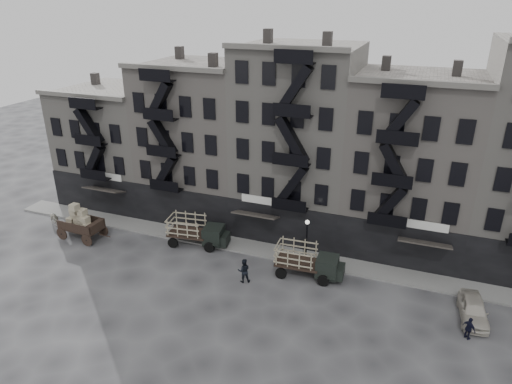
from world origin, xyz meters
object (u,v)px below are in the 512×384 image
(pedestrian_mid, at_px, (244,271))
(wagon, at_px, (79,218))
(horse, at_px, (53,219))
(stake_truck_west, at_px, (196,229))
(pedestrian_west, at_px, (83,227))
(stake_truck_east, at_px, (308,259))
(car_east, at_px, (473,310))
(policeman, at_px, (469,329))

(pedestrian_mid, bearing_deg, wagon, -30.77)
(horse, relative_size, stake_truck_west, 0.30)
(stake_truck_west, distance_m, pedestrian_west, 11.09)
(stake_truck_east, bearing_deg, car_east, -8.03)
(horse, xyz_separation_m, policeman, (37.38, -3.24, 0.11))
(stake_truck_west, relative_size, policeman, 3.45)
(stake_truck_west, height_order, pedestrian_west, stake_truck_west)
(car_east, distance_m, pedestrian_mid, 16.69)
(wagon, relative_size, pedestrian_west, 2.54)
(stake_truck_west, distance_m, pedestrian_mid, 7.35)
(stake_truck_west, xyz_separation_m, pedestrian_west, (-10.85, -2.15, -0.72))
(horse, bearing_deg, pedestrian_west, -78.65)
(horse, distance_m, stake_truck_west, 15.08)
(pedestrian_west, bearing_deg, policeman, -56.95)
(policeman, bearing_deg, wagon, 37.36)
(wagon, height_order, stake_truck_west, wagon)
(horse, bearing_deg, wagon, -84.45)
(horse, bearing_deg, stake_truck_east, -70.29)
(pedestrian_west, relative_size, policeman, 1.02)
(stake_truck_east, relative_size, policeman, 3.37)
(stake_truck_east, height_order, pedestrian_mid, stake_truck_east)
(car_east, height_order, pedestrian_west, pedestrian_west)
(stake_truck_west, relative_size, pedestrian_mid, 2.80)
(stake_truck_east, height_order, policeman, stake_truck_east)
(horse, distance_m, pedestrian_west, 4.17)
(stake_truck_west, distance_m, policeman, 22.92)
(car_east, height_order, pedestrian_mid, pedestrian_mid)
(wagon, bearing_deg, pedestrian_mid, -1.06)
(wagon, relative_size, stake_truck_east, 0.77)
(wagon, height_order, car_east, wagon)
(stake_truck_east, xyz_separation_m, car_east, (12.19, -1.09, -0.82))
(stake_truck_west, bearing_deg, policeman, -19.50)
(wagon, xyz_separation_m, pedestrian_west, (-0.17, 0.47, -1.16))
(policeman, bearing_deg, pedestrian_mid, 38.06)
(pedestrian_west, bearing_deg, pedestrian_mid, -58.37)
(car_east, distance_m, policeman, 2.38)
(stake_truck_east, height_order, pedestrian_west, stake_truck_east)
(policeman, bearing_deg, stake_truck_west, 29.01)
(stake_truck_east, bearing_deg, pedestrian_west, 179.14)
(pedestrian_mid, bearing_deg, car_east, 158.76)
(stake_truck_west, xyz_separation_m, stake_truck_east, (10.61, -1.38, -0.01))
(stake_truck_east, height_order, car_east, stake_truck_east)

